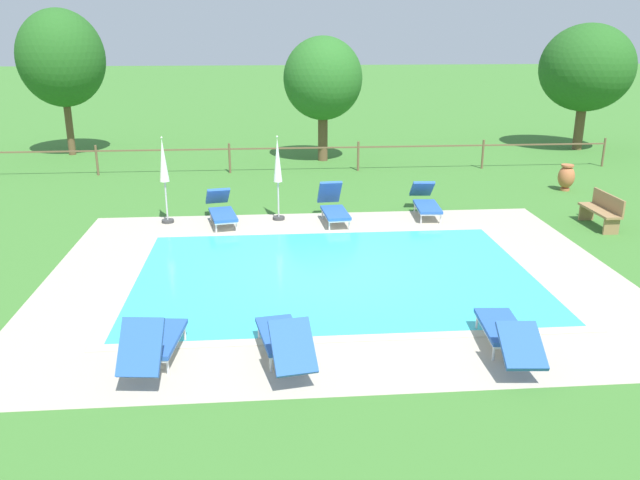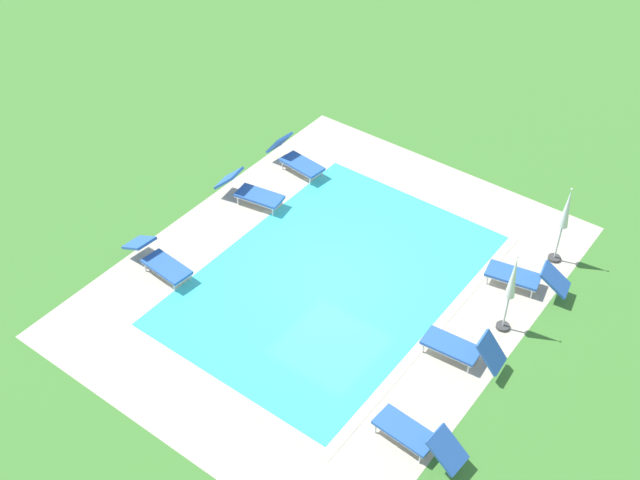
# 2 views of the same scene
# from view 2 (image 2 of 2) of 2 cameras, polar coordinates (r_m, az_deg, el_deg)

# --- Properties ---
(ground_plane) EXTENTS (160.00, 160.00, 0.00)m
(ground_plane) POSITION_cam_2_polar(r_m,az_deg,el_deg) (20.05, 0.79, -2.77)
(ground_plane) COLOR #3D752D
(pool_deck_paving) EXTENTS (11.85, 9.38, 0.01)m
(pool_deck_paving) POSITION_cam_2_polar(r_m,az_deg,el_deg) (20.05, 0.79, -2.76)
(pool_deck_paving) COLOR #B2A893
(pool_deck_paving) RESTS_ON ground
(swimming_pool_water) EXTENTS (8.12, 5.65, 0.01)m
(swimming_pool_water) POSITION_cam_2_polar(r_m,az_deg,el_deg) (20.05, 0.79, -2.76)
(swimming_pool_water) COLOR #38C6D1
(swimming_pool_water) RESTS_ON ground
(pool_coping_rim) EXTENTS (8.60, 6.13, 0.01)m
(pool_coping_rim) POSITION_cam_2_polar(r_m,az_deg,el_deg) (20.04, 0.79, -2.75)
(pool_coping_rim) COLOR #C0B59F
(pool_coping_rim) RESTS_ON ground
(sun_lounger_north_near_steps) EXTENTS (0.77, 2.11, 0.73)m
(sun_lounger_north_near_steps) POSITION_cam_2_polar(r_m,az_deg,el_deg) (20.43, -11.34, -1.40)
(sun_lounger_north_near_steps) COLOR #2856A8
(sun_lounger_north_near_steps) RESTS_ON ground
(sun_lounger_north_mid) EXTENTS (0.80, 1.91, 0.99)m
(sun_lounger_north_mid) POSITION_cam_2_polar(r_m,az_deg,el_deg) (23.39, -1.75, 5.79)
(sun_lounger_north_mid) COLOR #2856A8
(sun_lounger_north_mid) RESTS_ON ground
(sun_lounger_north_far) EXTENTS (0.97, 2.07, 0.85)m
(sun_lounger_north_far) POSITION_cam_2_polar(r_m,az_deg,el_deg) (20.19, 14.30, -2.54)
(sun_lounger_north_far) COLOR #2856A8
(sun_lounger_north_far) RESTS_ON ground
(sun_lounger_north_end) EXTENTS (0.91, 2.02, 0.90)m
(sun_lounger_north_end) POSITION_cam_2_polar(r_m,az_deg,el_deg) (22.23, -4.93, 3.46)
(sun_lounger_north_end) COLOR #2856A8
(sun_lounger_north_end) RESTS_ON ground
(sun_lounger_south_near_corner) EXTENTS (0.73, 1.89, 0.99)m
(sun_lounger_south_near_corner) POSITION_cam_2_polar(r_m,az_deg,el_deg) (18.22, 10.05, -7.53)
(sun_lounger_south_near_corner) COLOR #2856A8
(sun_lounger_south_near_corner) RESTS_ON ground
(sun_lounger_south_far) EXTENTS (0.74, 2.02, 0.86)m
(sun_lounger_south_far) POSITION_cam_2_polar(r_m,az_deg,el_deg) (16.64, 6.89, -13.61)
(sun_lounger_south_far) COLOR #2856A8
(sun_lounger_south_far) RESTS_ON ground
(patio_umbrella_closed_row_west) EXTENTS (0.32, 0.32, 2.27)m
(patio_umbrella_closed_row_west) POSITION_cam_2_polar(r_m,az_deg,el_deg) (20.51, 16.95, 1.71)
(patio_umbrella_closed_row_west) COLOR #383838
(patio_umbrella_closed_row_west) RESTS_ON ground
(patio_umbrella_closed_row_mid_west) EXTENTS (0.32, 0.32, 2.25)m
(patio_umbrella_closed_row_mid_west) POSITION_cam_2_polar(r_m,az_deg,el_deg) (18.39, 13.40, -3.05)
(patio_umbrella_closed_row_mid_west) COLOR #383838
(patio_umbrella_closed_row_mid_west) RESTS_ON ground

